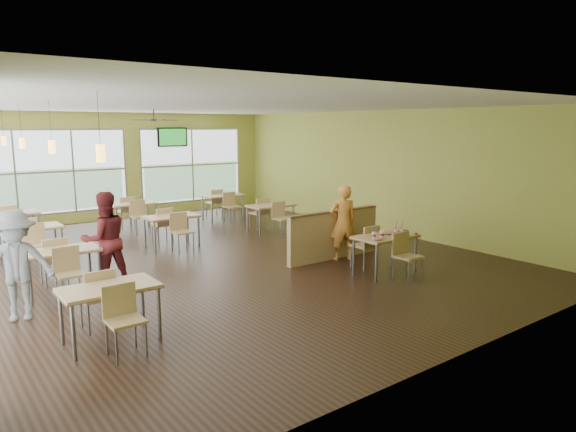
# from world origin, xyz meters

# --- Properties ---
(room) EXTENTS (12.00, 12.04, 3.20)m
(room) POSITION_xyz_m (0.00, 0.00, 1.60)
(room) COLOR black
(room) RESTS_ON ground
(window_bays) EXTENTS (9.24, 10.24, 2.38)m
(window_bays) POSITION_xyz_m (-2.65, 3.08, 1.48)
(window_bays) COLOR white
(window_bays) RESTS_ON room
(main_table) EXTENTS (1.22, 1.52, 0.87)m
(main_table) POSITION_xyz_m (2.00, -3.00, 0.63)
(main_table) COLOR tan
(main_table) RESTS_ON floor
(half_wall_divider) EXTENTS (2.40, 0.14, 1.04)m
(half_wall_divider) POSITION_xyz_m (2.00, -1.55, 0.52)
(half_wall_divider) COLOR tan
(half_wall_divider) RESTS_ON floor
(dining_tables) EXTENTS (6.92, 8.72, 0.87)m
(dining_tables) POSITION_xyz_m (-1.05, 1.71, 0.63)
(dining_tables) COLOR tan
(dining_tables) RESTS_ON floor
(pendant_lights) EXTENTS (0.11, 7.31, 0.86)m
(pendant_lights) POSITION_xyz_m (-3.20, 0.68, 2.45)
(pendant_lights) COLOR #2D2119
(pendant_lights) RESTS_ON ceiling
(ceiling_fan) EXTENTS (1.25, 1.25, 0.29)m
(ceiling_fan) POSITION_xyz_m (-0.00, 3.00, 2.95)
(ceiling_fan) COLOR #2D2119
(ceiling_fan) RESTS_ON ceiling
(tv_backwall) EXTENTS (1.00, 0.07, 0.60)m
(tv_backwall) POSITION_xyz_m (1.80, 5.90, 2.45)
(tv_backwall) COLOR black
(tv_backwall) RESTS_ON wall_back
(man_plaid) EXTENTS (0.68, 0.57, 1.59)m
(man_plaid) POSITION_xyz_m (2.08, -1.74, 0.79)
(man_plaid) COLOR #DD5B18
(man_plaid) RESTS_ON floor
(patron_maroon) EXTENTS (0.82, 0.64, 1.68)m
(patron_maroon) POSITION_xyz_m (-2.48, -0.59, 0.84)
(patron_maroon) COLOR maroon
(patron_maroon) RESTS_ON floor
(patron_grey) EXTENTS (1.17, 0.87, 1.61)m
(patron_grey) POSITION_xyz_m (-4.01, -1.42, 0.81)
(patron_grey) COLOR slate
(patron_grey) RESTS_ON floor
(cup_blue) EXTENTS (0.09, 0.09, 0.31)m
(cup_blue) POSITION_xyz_m (1.62, -3.06, 0.81)
(cup_blue) COLOR white
(cup_blue) RESTS_ON main_table
(cup_yellow) EXTENTS (0.10, 0.10, 0.35)m
(cup_yellow) POSITION_xyz_m (1.78, -3.11, 0.82)
(cup_yellow) COLOR white
(cup_yellow) RESTS_ON main_table
(cup_red_near) EXTENTS (0.08, 0.08, 0.30)m
(cup_red_near) POSITION_xyz_m (2.14, -3.13, 0.81)
(cup_red_near) COLOR white
(cup_red_near) RESTS_ON main_table
(cup_red_far) EXTENTS (0.08, 0.08, 0.30)m
(cup_red_far) POSITION_xyz_m (2.28, -3.14, 0.81)
(cup_red_far) COLOR white
(cup_red_far) RESTS_ON main_table
(food_basket) EXTENTS (0.27, 0.27, 0.06)m
(food_basket) POSITION_xyz_m (2.48, -2.97, 0.78)
(food_basket) COLOR black
(food_basket) RESTS_ON main_table
(ketchup_cup) EXTENTS (0.06, 0.06, 0.03)m
(ketchup_cup) POSITION_xyz_m (2.54, -3.28, 0.76)
(ketchup_cup) COLOR #9E110F
(ketchup_cup) RESTS_ON main_table
(wrapper_left) EXTENTS (0.18, 0.16, 0.04)m
(wrapper_left) POSITION_xyz_m (1.57, -3.20, 0.77)
(wrapper_left) COLOR #A87B51
(wrapper_left) RESTS_ON main_table
(wrapper_mid) EXTENTS (0.21, 0.20, 0.04)m
(wrapper_mid) POSITION_xyz_m (2.10, -2.96, 0.77)
(wrapper_mid) COLOR #A87B51
(wrapper_mid) RESTS_ON main_table
(wrapper_right) EXTENTS (0.15, 0.14, 0.03)m
(wrapper_right) POSITION_xyz_m (2.23, -3.30, 0.77)
(wrapper_right) COLOR #A87B51
(wrapper_right) RESTS_ON main_table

